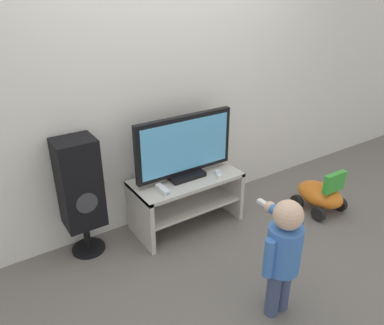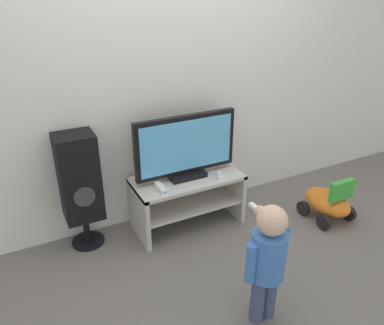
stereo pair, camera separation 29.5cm
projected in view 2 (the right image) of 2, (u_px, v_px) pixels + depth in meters
ground_plane at (199, 236)px, 3.12m from camera, size 16.00×16.00×0.00m
wall_back at (170, 67)px, 2.97m from camera, size 10.00×0.06×2.60m
tv_stand at (187, 193)px, 3.16m from camera, size 0.91×0.44×0.46m
television at (186, 147)px, 3.00m from camera, size 0.87×0.20×0.53m
game_console at (161, 188)px, 2.89m from camera, size 0.05×0.16×0.04m
remote_primary at (220, 175)px, 3.10m from camera, size 0.09×0.13×0.03m
child at (267, 255)px, 2.17m from camera, size 0.31×0.46×0.81m
speaker_tower at (79, 180)px, 2.80m from camera, size 0.29×0.26×0.94m
ride_on_toy at (328, 202)px, 3.30m from camera, size 0.34×0.45×0.43m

